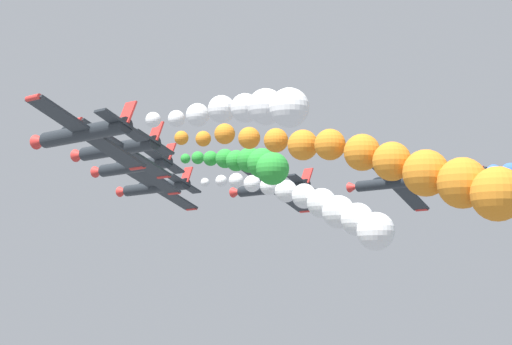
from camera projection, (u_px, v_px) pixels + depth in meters
The scene contains 11 objects.
airplane_lead at pixel (155, 187), 109.01m from camera, with size 9.01×10.35×3.89m.
smoke_trail_lead at pixel (330, 210), 90.47m from camera, with size 4.16×23.89×7.67m.
airplane_left_inner at pixel (133, 166), 97.27m from camera, with size 8.84×10.35×4.31m.
smoke_trail_left_inner at pixel (253, 163), 84.80m from camera, with size 3.58×13.63×3.69m.
airplane_right_inner at pixel (272, 188), 109.63m from camera, with size 8.88×10.35×4.23m.
airplane_left_outer at pixel (117, 148), 87.40m from camera, with size 8.99×10.35×3.95m.
smoke_trail_left_outer at pixel (404, 169), 68.25m from camera, with size 3.71×28.12×8.01m.
airplane_right_outer at pixel (392, 183), 110.76m from camera, with size 8.47×10.35×5.07m.
airplane_trailing at pixel (83, 133), 74.59m from camera, with size 8.90×10.35×4.17m.
smoke_trail_trailing at pixel (249, 109), 61.23m from camera, with size 3.63×15.20×2.82m.
airplane_high_slot at pixel (499, 188), 110.18m from camera, with size 9.07×10.35×3.72m.
Camera 1 is at (-68.68, -70.61, 113.96)m, focal length 79.26 mm.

